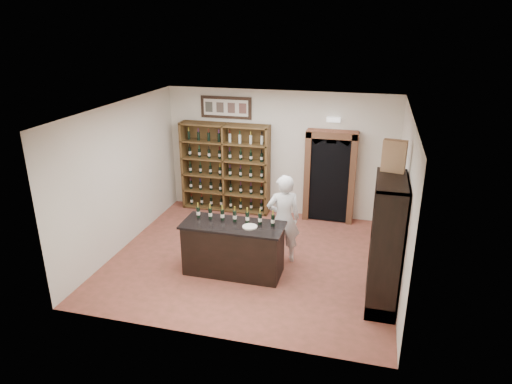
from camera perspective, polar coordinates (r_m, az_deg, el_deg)
floor at (r=9.27m, az=-0.49°, el=-8.29°), size 5.50×5.50×0.00m
ceiling at (r=8.24m, az=-0.55°, el=10.28°), size 5.50×5.50×0.00m
wall_back at (r=10.95m, az=2.91°, el=4.82°), size 5.50×0.04×3.00m
wall_left at (r=9.69m, az=-16.43°, el=1.85°), size 0.04×5.00×3.00m
wall_right at (r=8.40m, az=17.91°, el=-1.22°), size 0.04×5.00×3.00m
wine_shelf at (r=11.24m, az=-3.81°, el=3.08°), size 2.20×0.38×2.20m
framed_picture at (r=11.02m, az=-3.77°, el=10.50°), size 1.25×0.04×0.52m
arched_doorway at (r=10.73m, az=9.23°, el=2.20°), size 1.17×0.35×2.17m
emergency_light at (r=10.49m, az=9.68°, el=8.90°), size 0.30×0.10×0.10m
tasting_counter at (r=8.57m, az=-2.85°, el=-7.11°), size 1.88×0.78×1.00m
counter_bottle_0 at (r=8.64m, az=-7.24°, el=-2.52°), size 0.07×0.07×0.30m
counter_bottle_1 at (r=8.56m, az=-5.74°, el=-2.68°), size 0.07×0.07×0.30m
counter_bottle_2 at (r=8.49m, az=-4.22°, el=-2.85°), size 0.07×0.07×0.30m
counter_bottle_3 at (r=8.42m, az=-2.67°, el=-3.02°), size 0.07×0.07×0.30m
counter_bottle_4 at (r=8.35m, az=-1.09°, el=-3.19°), size 0.07×0.07×0.30m
counter_bottle_5 at (r=8.30m, az=0.50°, el=-3.36°), size 0.07×0.07×0.30m
counter_bottle_6 at (r=8.25m, az=2.12°, el=-3.53°), size 0.07×0.07×0.30m
side_cabinet at (r=7.88m, az=15.92°, el=-8.50°), size 0.48×1.20×2.20m
shopkeeper at (r=8.82m, az=3.45°, el=-3.39°), size 0.76×0.63×1.79m
plate at (r=8.22m, az=-0.77°, el=-4.36°), size 0.27×0.27×0.02m
wine_crate at (r=7.61m, az=16.88°, el=4.32°), size 0.39×0.22×0.52m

